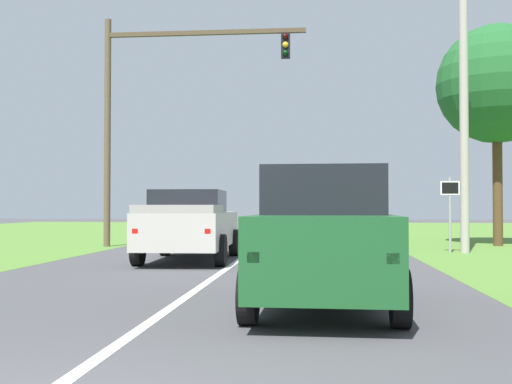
% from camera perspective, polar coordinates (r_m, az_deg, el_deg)
% --- Properties ---
extents(ground_plane, '(120.00, 120.00, 0.00)m').
position_cam_1_polar(ground_plane, '(14.11, -3.28, -7.36)').
color(ground_plane, '#424244').
extents(red_suv_near, '(2.17, 4.66, 2.03)m').
position_cam_1_polar(red_suv_near, '(9.37, 6.18, -3.92)').
color(red_suv_near, '#194C23').
rests_on(red_suv_near, ground_plane).
extents(pickup_truck_lead, '(2.47, 5.43, 1.93)m').
position_cam_1_polar(pickup_truck_lead, '(17.31, -6.04, -2.93)').
color(pickup_truck_lead, '#B7B2A8').
rests_on(pickup_truck_lead, ground_plane).
extents(traffic_light, '(7.50, 0.40, 8.48)m').
position_cam_1_polar(traffic_light, '(23.84, -9.06, 8.51)').
color(traffic_light, brown).
rests_on(traffic_light, ground_plane).
extents(keep_moving_sign, '(0.60, 0.09, 2.43)m').
position_cam_1_polar(keep_moving_sign, '(21.13, 17.14, -1.07)').
color(keep_moving_sign, gray).
rests_on(keep_moving_sign, ground_plane).
extents(oak_tree_right, '(4.48, 4.48, 8.37)m').
position_cam_1_polar(oak_tree_right, '(25.85, 20.94, 9.06)').
color(oak_tree_right, '#4C351E').
rests_on(oak_tree_right, ground_plane).
extents(utility_pole_right, '(0.28, 0.28, 8.76)m').
position_cam_1_polar(utility_pole_right, '(21.35, 18.30, 6.54)').
color(utility_pole_right, '#9E998E').
rests_on(utility_pole_right, ground_plane).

